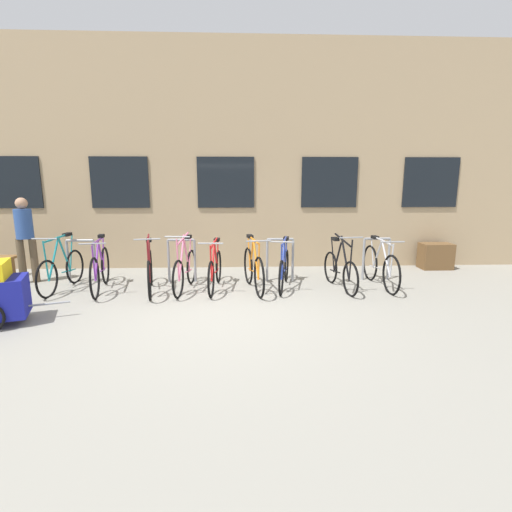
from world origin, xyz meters
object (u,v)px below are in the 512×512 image
(bicycle_orange, at_px, (253,269))
(person_browsing, at_px, (25,234))
(bicycle_purple, at_px, (100,269))
(bicycle_pink, at_px, (185,270))
(bicycle_blue, at_px, (284,268))
(bicycle_maroon, at_px, (150,271))
(bicycle_teal, at_px, (62,269))
(bicycle_silver, at_px, (380,266))
(bicycle_black, at_px, (340,270))
(backpack, at_px, (0,278))
(bicycle_red, at_px, (215,270))
(planter_box, at_px, (436,256))

(bicycle_orange, xyz_separation_m, person_browsing, (-4.51, 0.69, 0.59))
(bicycle_purple, relative_size, person_browsing, 1.06)
(bicycle_pink, relative_size, person_browsing, 0.98)
(bicycle_blue, height_order, bicycle_pink, bicycle_pink)
(bicycle_maroon, relative_size, bicycle_pink, 1.03)
(bicycle_orange, xyz_separation_m, bicycle_pink, (-1.28, 0.05, -0.01))
(bicycle_teal, bearing_deg, bicycle_silver, -0.34)
(bicycle_black, bearing_deg, bicycle_blue, 171.10)
(bicycle_silver, xyz_separation_m, bicycle_black, (-0.82, -0.13, -0.03))
(bicycle_pink, distance_m, person_browsing, 3.35)
(bicycle_purple, bearing_deg, backpack, 175.67)
(bicycle_maroon, xyz_separation_m, bicycle_teal, (-1.69, 0.18, -0.00))
(bicycle_black, height_order, bicycle_teal, bicycle_black)
(bicycle_silver, xyz_separation_m, bicycle_maroon, (-4.40, -0.15, -0.01))
(bicycle_black, distance_m, bicycle_pink, 2.94)
(person_browsing, bearing_deg, backpack, -123.40)
(bicycle_orange, distance_m, person_browsing, 4.60)
(bicycle_orange, bearing_deg, bicycle_pink, 177.57)
(bicycle_red, relative_size, planter_box, 2.43)
(bicycle_teal, height_order, person_browsing, person_browsing)
(bicycle_orange, distance_m, planter_box, 4.62)
(bicycle_blue, height_order, person_browsing, person_browsing)
(bicycle_orange, relative_size, person_browsing, 0.99)
(bicycle_pink, relative_size, planter_box, 2.40)
(bicycle_teal, xyz_separation_m, backpack, (-1.20, 0.07, -0.17))
(bicycle_silver, bearing_deg, bicycle_purple, -179.58)
(bicycle_blue, distance_m, bicycle_black, 1.06)
(bicycle_orange, xyz_separation_m, bicycle_teal, (-3.62, 0.17, -0.01))
(bicycle_silver, height_order, person_browsing, person_browsing)
(bicycle_black, distance_m, bicycle_orange, 1.65)
(bicycle_purple, relative_size, bicycle_pink, 1.08)
(bicycle_red, height_order, backpack, bicycle_red)
(backpack, distance_m, planter_box, 9.25)
(bicycle_blue, distance_m, person_browsing, 5.18)
(person_browsing, bearing_deg, bicycle_maroon, -15.30)
(bicycle_pink, xyz_separation_m, backpack, (-3.53, 0.19, -0.17))
(bicycle_purple, distance_m, bicycle_teal, 0.75)
(bicycle_teal, bearing_deg, bicycle_blue, -0.01)
(bicycle_black, height_order, backpack, bicycle_black)
(planter_box, bearing_deg, person_browsing, -174.26)
(bicycle_pink, bearing_deg, bicycle_blue, 3.45)
(bicycle_pink, bearing_deg, person_browsing, 168.81)
(backpack, bearing_deg, bicycle_silver, -1.82)
(bicycle_pink, distance_m, planter_box, 5.83)
(bicycle_silver, distance_m, bicycle_black, 0.83)
(bicycle_pink, bearing_deg, bicycle_black, -1.00)
(bicycle_blue, relative_size, backpack, 3.79)
(bicycle_black, xyz_separation_m, bicycle_maroon, (-3.58, -0.02, 0.02))
(bicycle_purple, height_order, bicycle_orange, same)
(bicycle_red, relative_size, backpack, 3.86)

